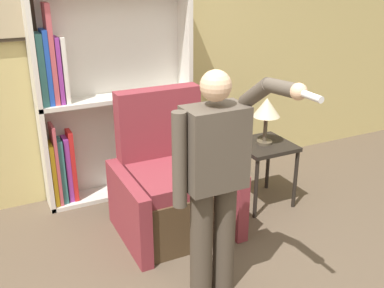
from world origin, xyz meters
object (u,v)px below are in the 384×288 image
at_px(armchair, 172,188).
at_px(side_table, 264,153).
at_px(person_standing, 215,178).
at_px(bookcase, 99,102).
at_px(table_lamp, 267,109).

xyz_separation_m(armchair, side_table, (0.95, 0.03, 0.14)).
bearing_deg(armchair, person_standing, -96.15).
distance_m(bookcase, person_standing, 1.77).
relative_size(bookcase, person_standing, 1.24).
bearing_deg(side_table, person_standing, -138.17).
relative_size(bookcase, side_table, 3.25).
height_order(armchair, person_standing, person_standing).
relative_size(bookcase, table_lamp, 4.53).
distance_m(bookcase, side_table, 1.60).
bearing_deg(table_lamp, person_standing, -138.17).
xyz_separation_m(person_standing, side_table, (1.05, 0.94, -0.38)).
relative_size(armchair, person_standing, 0.75).
relative_size(armchair, side_table, 1.95).
bearing_deg(bookcase, person_standing, -81.75).
distance_m(person_standing, side_table, 1.45).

